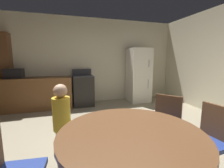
% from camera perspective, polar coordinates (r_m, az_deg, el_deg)
% --- Properties ---
extents(ground_plane, '(14.00, 14.00, 0.00)m').
position_cam_1_polar(ground_plane, '(2.58, 4.70, -23.38)').
color(ground_plane, gray).
extents(wall_back, '(5.97, 0.12, 2.70)m').
position_cam_1_polar(wall_back, '(5.10, -7.65, 8.53)').
color(wall_back, beige).
rests_on(wall_back, ground).
extents(kitchen_counter, '(1.99, 0.60, 0.90)m').
position_cam_1_polar(kitchen_counter, '(4.81, -26.90, -3.19)').
color(kitchen_counter, brown).
rests_on(kitchen_counter, ground).
extents(pantry_column, '(0.44, 0.36, 2.10)m').
position_cam_1_polar(pantry_column, '(5.10, -35.65, 3.57)').
color(pantry_column, brown).
rests_on(pantry_column, ground).
extents(oven_range, '(0.60, 0.60, 1.10)m').
position_cam_1_polar(oven_range, '(4.75, -10.73, -2.29)').
color(oven_range, black).
rests_on(oven_range, ground).
extents(refrigerator, '(0.68, 0.68, 1.76)m').
position_cam_1_polar(refrigerator, '(5.16, 9.92, 3.25)').
color(refrigerator, silver).
rests_on(refrigerator, ground).
extents(microwave, '(0.44, 0.32, 0.26)m').
position_cam_1_polar(microwave, '(4.84, -32.86, 3.37)').
color(microwave, black).
rests_on(microwave, kitchen_counter).
extents(dining_table, '(1.28, 1.28, 0.76)m').
position_cam_1_polar(dining_table, '(1.48, 7.02, -22.46)').
color(dining_table, brown).
rests_on(dining_table, ground).
extents(chair_east, '(0.43, 0.43, 0.87)m').
position_cam_1_polar(chair_east, '(2.16, 32.53, -16.51)').
color(chair_east, brown).
rests_on(chair_east, ground).
extents(chair_northeast, '(0.56, 0.56, 0.87)m').
position_cam_1_polar(chair_northeast, '(2.38, 19.33, -13.21)').
color(chair_northeast, brown).
rests_on(chair_northeast, ground).
extents(person_child, '(0.31, 0.31, 1.09)m').
position_cam_1_polar(person_child, '(2.10, -18.22, -13.93)').
color(person_child, '#665B51').
rests_on(person_child, ground).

